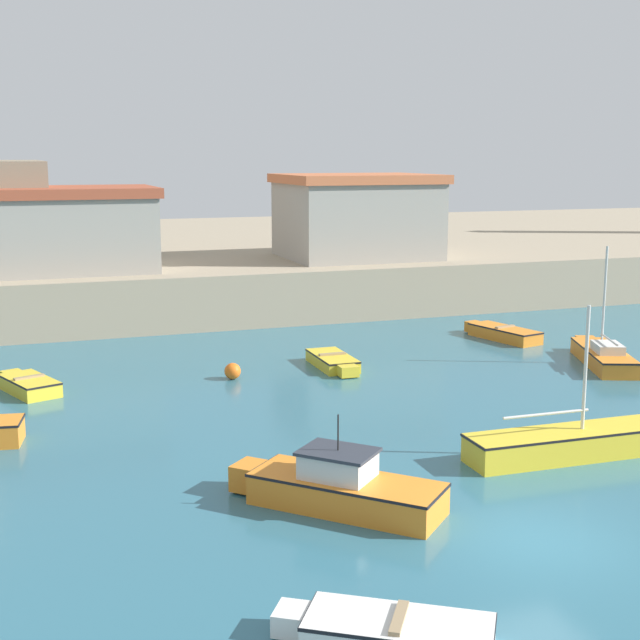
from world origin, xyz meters
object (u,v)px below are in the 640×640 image
at_px(mooring_buoy, 233,371).
at_px(sailboat_yellow_0, 572,442).
at_px(sailboat_orange_2, 603,355).
at_px(motorboat_orange_9, 340,487).
at_px(harbor_shed_near_wharf, 357,216).
at_px(dinghy_white_7, 391,631).
at_px(dinghy_orange_6, 503,333).
at_px(harbor_shed_mid_row, 67,229).
at_px(dinghy_yellow_4, 334,361).
at_px(dinghy_yellow_3, 28,384).

bearing_deg(mooring_buoy, sailboat_yellow_0, -59.67).
xyz_separation_m(sailboat_yellow_0, sailboat_orange_2, (7.95, 9.25, -0.02)).
distance_m(sailboat_yellow_0, motorboat_orange_9, 7.70).
distance_m(motorboat_orange_9, harbor_shed_near_wharf, 30.64).
bearing_deg(mooring_buoy, dinghy_white_7, -95.61).
xyz_separation_m(sailboat_yellow_0, dinghy_orange_6, (6.76, 15.14, -0.13)).
height_order(harbor_shed_near_wharf, harbor_shed_mid_row, harbor_shed_near_wharf).
xyz_separation_m(dinghy_yellow_4, dinghy_orange_6, (9.44, 2.66, 0.05)).
xyz_separation_m(dinghy_white_7, mooring_buoy, (1.91, 19.41, 0.04)).
bearing_deg(dinghy_yellow_3, dinghy_orange_6, 6.81).
height_order(dinghy_yellow_3, dinghy_orange_6, dinghy_orange_6).
height_order(dinghy_white_7, harbor_shed_mid_row, harbor_shed_mid_row).
bearing_deg(dinghy_yellow_4, sailboat_yellow_0, -77.88).
height_order(motorboat_orange_9, mooring_buoy, motorboat_orange_9).
relative_size(mooring_buoy, harbor_shed_near_wharf, 0.07).
distance_m(sailboat_yellow_0, harbor_shed_mid_row, 29.05).
bearing_deg(harbor_shed_mid_row, dinghy_white_7, -84.66).
relative_size(motorboat_orange_9, mooring_buoy, 7.63).
distance_m(sailboat_orange_2, dinghy_orange_6, 6.02).
height_order(sailboat_orange_2, dinghy_yellow_4, sailboat_orange_2).
relative_size(dinghy_yellow_3, mooring_buoy, 5.54).
bearing_deg(sailboat_orange_2, dinghy_yellow_4, 163.06).
bearing_deg(mooring_buoy, harbor_shed_near_wharf, 53.36).
bearing_deg(mooring_buoy, harbor_shed_mid_row, 109.69).
distance_m(dinghy_yellow_4, motorboat_orange_9, 14.62).
distance_m(sailboat_orange_2, dinghy_yellow_3, 22.71).
height_order(dinghy_yellow_4, harbor_shed_mid_row, harbor_shed_mid_row).
bearing_deg(dinghy_yellow_3, motorboat_orange_9, -63.51).
bearing_deg(dinghy_yellow_4, motorboat_orange_9, -109.61).
relative_size(dinghy_orange_6, harbor_shed_mid_row, 0.49).
bearing_deg(sailboat_orange_2, motorboat_orange_9, -145.86).
bearing_deg(harbor_shed_near_wharf, dinghy_yellow_4, -114.96).
distance_m(dinghy_white_7, motorboat_orange_9, 6.28).
bearing_deg(dinghy_orange_6, dinghy_white_7, -124.79).
relative_size(dinghy_orange_6, dinghy_white_7, 1.12).
bearing_deg(dinghy_yellow_4, harbor_shed_near_wharf, 65.04).
relative_size(sailboat_yellow_0, dinghy_yellow_3, 1.92).
bearing_deg(motorboat_orange_9, dinghy_yellow_4, 70.39).
height_order(dinghy_orange_6, dinghy_white_7, dinghy_orange_6).
relative_size(dinghy_yellow_3, dinghy_orange_6, 0.81).
height_order(dinghy_yellow_4, motorboat_orange_9, motorboat_orange_9).
distance_m(sailboat_yellow_0, dinghy_white_7, 11.60).
distance_m(dinghy_white_7, harbor_shed_mid_row, 33.94).
height_order(dinghy_yellow_3, harbor_shed_mid_row, harbor_shed_mid_row).
height_order(sailboat_orange_2, dinghy_orange_6, sailboat_orange_2).
bearing_deg(mooring_buoy, motorboat_orange_9, -92.48).
relative_size(sailboat_yellow_0, dinghy_orange_6, 1.55).
distance_m(sailboat_orange_2, dinghy_white_7, 23.71).
relative_size(dinghy_yellow_3, dinghy_yellow_4, 0.96).
height_order(dinghy_yellow_4, mooring_buoy, mooring_buoy).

